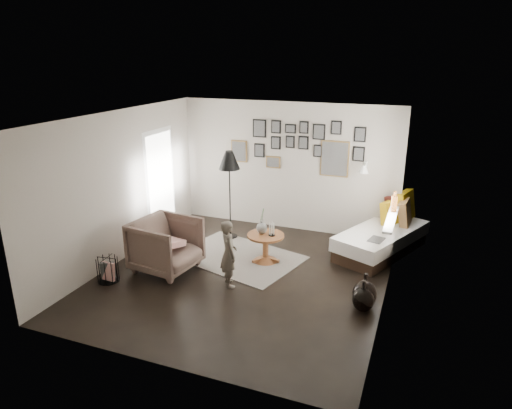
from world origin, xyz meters
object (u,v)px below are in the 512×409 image
at_px(pedestal_table, 266,249).
at_px(child, 229,253).
at_px(vase, 262,226).
at_px(demijohn_large, 365,294).
at_px(demijohn_small, 363,299).
at_px(armchair, 166,245).
at_px(magazine_basket, 108,270).
at_px(floor_lamp, 229,163).
at_px(daybed, 382,235).

relative_size(pedestal_table, child, 0.60).
height_order(vase, demijohn_large, vase).
height_order(vase, demijohn_small, vase).
xyz_separation_m(pedestal_table, armchair, (-1.44, -0.89, 0.21)).
height_order(armchair, magazine_basket, armchair).
bearing_deg(armchair, vase, -48.92).
relative_size(floor_lamp, demijohn_large, 3.31).
bearing_deg(vase, child, -98.94).
distance_m(floor_lamp, demijohn_small, 3.65).
xyz_separation_m(armchair, demijohn_small, (3.29, -0.14, -0.26)).
bearing_deg(floor_lamp, daybed, 7.94).
relative_size(magazine_basket, child, 0.37).
bearing_deg(daybed, pedestal_table, -123.43).
height_order(pedestal_table, demijohn_large, demijohn_large).
distance_m(floor_lamp, demijohn_large, 3.58).
distance_m(vase, magazine_basket, 2.63).
xyz_separation_m(magazine_basket, demijohn_large, (3.95, 0.68, 0.01)).
distance_m(daybed, demijohn_large, 2.11).
bearing_deg(vase, floor_lamp, 140.69).
distance_m(pedestal_table, child, 1.09).
relative_size(daybed, demijohn_small, 4.59).
bearing_deg(pedestal_table, floor_lamp, 142.24).
bearing_deg(child, floor_lamp, -15.89).
bearing_deg(pedestal_table, demijohn_small, -29.21).
xyz_separation_m(demijohn_small, child, (-2.08, 0.02, 0.36)).
bearing_deg(daybed, demijohn_small, -66.45).
relative_size(magazine_basket, demijohn_large, 0.76).
distance_m(pedestal_table, magazine_basket, 2.64).
bearing_deg(demijohn_small, daybed, 90.02).
relative_size(floor_lamp, child, 1.61).
height_order(magazine_basket, child, child).
distance_m(pedestal_table, daybed, 2.20).
relative_size(armchair, magazine_basket, 2.43).
bearing_deg(magazine_basket, armchair, 46.42).
distance_m(armchair, child, 1.21).
bearing_deg(daybed, demijohn_large, -66.45).
bearing_deg(demijohn_large, pedestal_table, 153.71).
xyz_separation_m(magazine_basket, demijohn_small, (3.95, 0.56, -0.02)).
height_order(armchair, demijohn_small, armchair).
height_order(pedestal_table, armchair, armchair).
relative_size(daybed, child, 2.03).
distance_m(demijohn_small, child, 2.12).
bearing_deg(magazine_basket, demijohn_small, 8.06).
relative_size(daybed, magazine_basket, 5.46).
height_order(vase, child, child).
relative_size(daybed, armchair, 2.25).
height_order(floor_lamp, child, floor_lamp).
relative_size(vase, demijohn_small, 0.96).
relative_size(vase, armchair, 0.47).
xyz_separation_m(pedestal_table, daybed, (1.84, 1.20, 0.07)).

